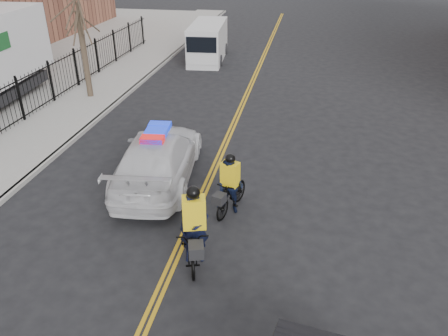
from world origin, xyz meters
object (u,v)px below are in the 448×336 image
object	(u,v)px
police_cruiser	(158,157)
cyclist_near	(195,235)
cyclist_far	(230,189)
cargo_van	(208,43)

from	to	relation	value
police_cruiser	cyclist_near	bearing A→B (deg)	114.21
police_cruiser	cyclist_near	world-z (taller)	cyclist_near
police_cruiser	cyclist_far	bearing A→B (deg)	146.14
cyclist_far	cyclist_near	bearing A→B (deg)	-84.42
cyclist_near	police_cruiser	bearing A→B (deg)	103.60
police_cruiser	cargo_van	xyz separation A→B (m)	(-1.84, 15.64, 0.29)
cargo_van	cyclist_near	bearing A→B (deg)	-83.02
police_cruiser	cargo_van	bearing A→B (deg)	-89.32
police_cruiser	cyclist_far	size ratio (longest dim) A/B	3.05
cargo_van	cyclist_near	size ratio (longest dim) A/B	2.44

